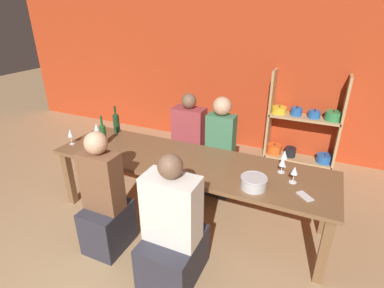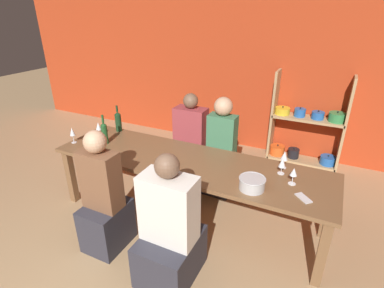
{
  "view_description": "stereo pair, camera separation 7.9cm",
  "coord_description": "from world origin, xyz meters",
  "px_view_note": "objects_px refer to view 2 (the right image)",
  "views": [
    {
      "loc": [
        1.38,
        -0.88,
        2.21
      ],
      "look_at": [
        0.19,
        1.74,
        0.88
      ],
      "focal_mm": 28.0,
      "sensor_mm": 36.0,
      "label": 1
    },
    {
      "loc": [
        1.45,
        -0.84,
        2.21
      ],
      "look_at": [
        0.19,
        1.74,
        0.88
      ],
      "focal_mm": 28.0,
      "sensor_mm": 36.0,
      "label": 2
    }
  ],
  "objects_px": {
    "wine_glass_empty_b": "(167,161)",
    "person_near_a": "(105,206)",
    "mixing_bowl": "(252,183)",
    "wine_glass_red_a": "(72,132)",
    "cell_phone": "(303,198)",
    "wine_glass_empty_c": "(294,173)",
    "person_far_a": "(191,150)",
    "shelf_unit": "(305,131)",
    "person_near_b": "(170,236)",
    "wine_bottle_green": "(104,132)",
    "wine_glass_empty_a": "(284,156)",
    "person_far_b": "(221,157)",
    "wine_bottle_dark": "(118,121)",
    "wine_glass_red_b": "(98,127)",
    "wine_glass_white_a": "(282,163)",
    "dining_table": "(188,167)"
  },
  "relations": [
    {
      "from": "wine_glass_empty_a",
      "to": "person_far_a",
      "type": "bearing_deg",
      "value": 158.93
    },
    {
      "from": "shelf_unit",
      "to": "wine_glass_red_a",
      "type": "relative_size",
      "value": 7.27
    },
    {
      "from": "wine_glass_empty_c",
      "to": "wine_glass_empty_a",
      "type": "bearing_deg",
      "value": 116.05
    },
    {
      "from": "person_near_a",
      "to": "wine_glass_red_b",
      "type": "bearing_deg",
      "value": 132.22
    },
    {
      "from": "wine_glass_empty_a",
      "to": "wine_glass_empty_c",
      "type": "bearing_deg",
      "value": -63.95
    },
    {
      "from": "person_near_a",
      "to": "mixing_bowl",
      "type": "bearing_deg",
      "value": 21.6
    },
    {
      "from": "shelf_unit",
      "to": "mixing_bowl",
      "type": "relative_size",
      "value": 5.71
    },
    {
      "from": "shelf_unit",
      "to": "wine_bottle_green",
      "type": "height_order",
      "value": "shelf_unit"
    },
    {
      "from": "shelf_unit",
      "to": "person_far_b",
      "type": "relative_size",
      "value": 1.09
    },
    {
      "from": "wine_glass_red_b",
      "to": "person_far_b",
      "type": "bearing_deg",
      "value": 23.12
    },
    {
      "from": "mixing_bowl",
      "to": "wine_glass_red_b",
      "type": "bearing_deg",
      "value": 170.99
    },
    {
      "from": "wine_glass_white_a",
      "to": "wine_glass_red_b",
      "type": "relative_size",
      "value": 0.94
    },
    {
      "from": "wine_bottle_green",
      "to": "wine_glass_empty_b",
      "type": "bearing_deg",
      "value": -15.26
    },
    {
      "from": "person_near_b",
      "to": "person_far_b",
      "type": "bearing_deg",
      "value": 93.96
    },
    {
      "from": "wine_glass_empty_a",
      "to": "cell_phone",
      "type": "bearing_deg",
      "value": -60.95
    },
    {
      "from": "wine_glass_empty_b",
      "to": "cell_phone",
      "type": "bearing_deg",
      "value": 5.78
    },
    {
      "from": "wine_bottle_green",
      "to": "person_near_a",
      "type": "distance_m",
      "value": 0.97
    },
    {
      "from": "mixing_bowl",
      "to": "wine_glass_empty_a",
      "type": "xyz_separation_m",
      "value": [
        0.18,
        0.51,
        0.07
      ]
    },
    {
      "from": "mixing_bowl",
      "to": "person_far_a",
      "type": "bearing_deg",
      "value": 137.6
    },
    {
      "from": "wine_glass_empty_c",
      "to": "person_far_a",
      "type": "distance_m",
      "value": 1.65
    },
    {
      "from": "person_near_a",
      "to": "wine_glass_empty_a",
      "type": "bearing_deg",
      "value": 34.98
    },
    {
      "from": "wine_glass_empty_b",
      "to": "wine_bottle_green",
      "type": "bearing_deg",
      "value": 164.74
    },
    {
      "from": "wine_glass_red_a",
      "to": "wine_glass_empty_b",
      "type": "xyz_separation_m",
      "value": [
        1.36,
        -0.12,
        -0.01
      ]
    },
    {
      "from": "wine_glass_empty_b",
      "to": "person_near_a",
      "type": "relative_size",
      "value": 0.14
    },
    {
      "from": "shelf_unit",
      "to": "wine_bottle_dark",
      "type": "height_order",
      "value": "shelf_unit"
    },
    {
      "from": "wine_bottle_dark",
      "to": "wine_glass_empty_b",
      "type": "height_order",
      "value": "wine_bottle_dark"
    },
    {
      "from": "cell_phone",
      "to": "person_far_a",
      "type": "height_order",
      "value": "person_far_a"
    },
    {
      "from": "wine_glass_red_b",
      "to": "wine_glass_white_a",
      "type": "bearing_deg",
      "value": 1.67
    },
    {
      "from": "person_near_a",
      "to": "dining_table",
      "type": "bearing_deg",
      "value": 54.41
    },
    {
      "from": "wine_bottle_dark",
      "to": "wine_bottle_green",
      "type": "bearing_deg",
      "value": -74.39
    },
    {
      "from": "cell_phone",
      "to": "wine_glass_empty_b",
      "type": "bearing_deg",
      "value": -174.22
    },
    {
      "from": "shelf_unit",
      "to": "person_near_a",
      "type": "bearing_deg",
      "value": -118.84
    },
    {
      "from": "shelf_unit",
      "to": "person_near_a",
      "type": "distance_m",
      "value": 3.11
    },
    {
      "from": "wine_glass_red_b",
      "to": "cell_phone",
      "type": "xyz_separation_m",
      "value": [
        2.47,
        -0.27,
        -0.13
      ]
    },
    {
      "from": "mixing_bowl",
      "to": "wine_glass_red_b",
      "type": "height_order",
      "value": "wine_glass_red_b"
    },
    {
      "from": "wine_glass_red_a",
      "to": "person_near_b",
      "type": "height_order",
      "value": "person_near_b"
    },
    {
      "from": "wine_bottle_dark",
      "to": "person_far_b",
      "type": "distance_m",
      "value": 1.4
    },
    {
      "from": "dining_table",
      "to": "person_far_a",
      "type": "distance_m",
      "value": 0.87
    },
    {
      "from": "wine_glass_empty_b",
      "to": "person_far_b",
      "type": "distance_m",
      "value": 1.08
    },
    {
      "from": "wine_glass_empty_a",
      "to": "wine_glass_empty_c",
      "type": "height_order",
      "value": "wine_glass_empty_a"
    },
    {
      "from": "wine_glass_red_a",
      "to": "person_near_a",
      "type": "relative_size",
      "value": 0.15
    },
    {
      "from": "wine_glass_red_a",
      "to": "person_far_a",
      "type": "bearing_deg",
      "value": 41.73
    },
    {
      "from": "shelf_unit",
      "to": "dining_table",
      "type": "distance_m",
      "value": 2.22
    },
    {
      "from": "shelf_unit",
      "to": "wine_bottle_green",
      "type": "relative_size",
      "value": 3.87
    },
    {
      "from": "wine_glass_empty_c",
      "to": "wine_glass_empty_b",
      "type": "bearing_deg",
      "value": -164.14
    },
    {
      "from": "wine_bottle_green",
      "to": "person_near_b",
      "type": "distance_m",
      "value": 1.56
    },
    {
      "from": "wine_bottle_green",
      "to": "wine_bottle_dark",
      "type": "relative_size",
      "value": 1.04
    },
    {
      "from": "dining_table",
      "to": "wine_glass_empty_b",
      "type": "bearing_deg",
      "value": -102.73
    },
    {
      "from": "wine_bottle_dark",
      "to": "person_near_a",
      "type": "bearing_deg",
      "value": -59.0
    },
    {
      "from": "wine_glass_white_a",
      "to": "person_far_b",
      "type": "height_order",
      "value": "person_far_b"
    }
  ]
}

